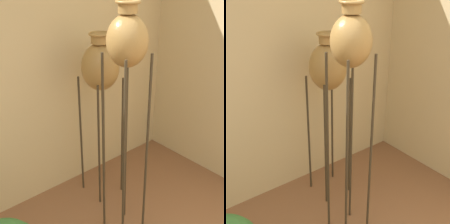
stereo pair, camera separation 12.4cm
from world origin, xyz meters
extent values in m
cylinder|color=#382D1E|center=(0.73, 1.17, 0.80)|extent=(0.02, 0.02, 1.61)
cylinder|color=#382D1E|center=(0.97, 1.17, 0.80)|extent=(0.02, 0.02, 1.61)
cylinder|color=#382D1E|center=(0.73, 1.41, 0.80)|extent=(0.02, 0.02, 1.61)
cylinder|color=#382D1E|center=(0.97, 1.41, 0.80)|extent=(0.02, 0.02, 1.61)
torus|color=#382D1E|center=(0.85, 1.29, 1.61)|extent=(0.25, 0.25, 0.02)
ellipsoid|color=olive|center=(0.85, 1.29, 1.69)|extent=(0.29, 0.29, 0.36)
cylinder|color=olive|center=(0.85, 1.29, 1.90)|extent=(0.13, 0.13, 0.07)
torus|color=olive|center=(0.85, 1.29, 1.94)|extent=(0.17, 0.17, 0.02)
cylinder|color=#382D1E|center=(0.90, 1.70, 0.62)|extent=(0.02, 0.02, 1.24)
cylinder|color=#382D1E|center=(1.19, 1.70, 0.62)|extent=(0.02, 0.02, 1.24)
cylinder|color=#382D1E|center=(0.90, 1.98, 0.62)|extent=(0.02, 0.02, 1.24)
cylinder|color=#382D1E|center=(1.19, 1.98, 0.62)|extent=(0.02, 0.02, 1.24)
torus|color=#382D1E|center=(1.05, 1.84, 1.24)|extent=(0.29, 0.29, 0.02)
ellipsoid|color=olive|center=(1.05, 1.84, 1.34)|extent=(0.34, 0.34, 0.42)
cylinder|color=olive|center=(1.05, 1.84, 1.59)|extent=(0.15, 0.15, 0.08)
torus|color=olive|center=(1.05, 1.84, 1.63)|extent=(0.20, 0.20, 0.02)
camera|label=1|loc=(-0.58, -0.24, 2.16)|focal=50.00mm
camera|label=2|loc=(-0.48, -0.31, 2.16)|focal=50.00mm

